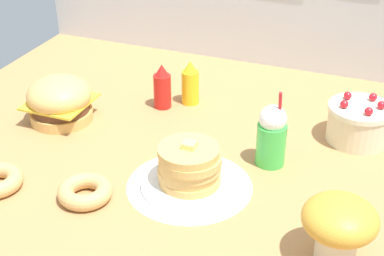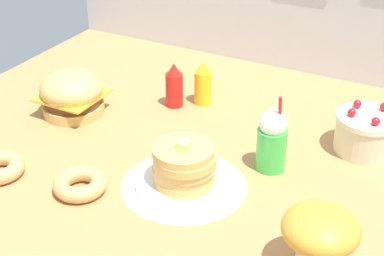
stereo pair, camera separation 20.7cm
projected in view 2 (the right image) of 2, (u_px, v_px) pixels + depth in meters
ground_plane at (168, 161)px, 2.17m from camera, size 2.17×2.00×0.02m
doily_mat at (184, 185)px, 2.01m from camera, size 0.43×0.43×0.00m
burger at (72, 94)px, 2.43m from camera, size 0.26×0.26×0.19m
pancake_stack at (184, 168)px, 1.98m from camera, size 0.34×0.34×0.17m
layer_cake at (367, 132)px, 2.18m from camera, size 0.25×0.25×0.18m
ketchup_bottle at (174, 86)px, 2.49m from camera, size 0.07×0.07×0.20m
mustard_bottle at (203, 84)px, 2.51m from camera, size 0.07×0.07×0.20m
cream_soda_cup at (272, 140)px, 2.05m from camera, size 0.11×0.11×0.30m
donut_chocolate at (80, 184)px, 1.97m from camera, size 0.18×0.18×0.06m
mushroom_stool at (320, 235)px, 1.59m from camera, size 0.22×0.22×0.21m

